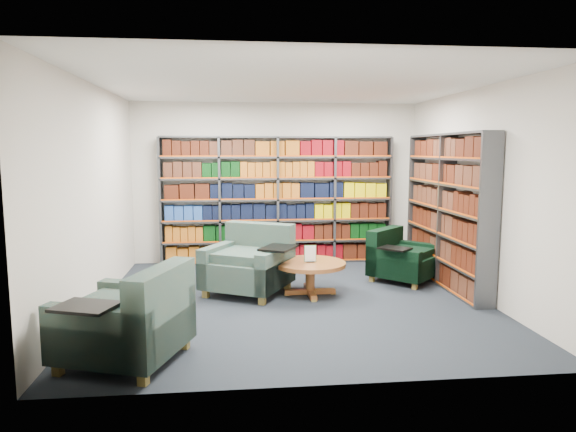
{
  "coord_description": "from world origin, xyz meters",
  "views": [
    {
      "loc": [
        -0.77,
        -6.56,
        1.97
      ],
      "look_at": [
        0.0,
        0.6,
        1.05
      ],
      "focal_mm": 32.0,
      "sensor_mm": 36.0,
      "label": 1
    }
  ],
  "objects": [
    {
      "name": "chair_teal_front",
      "position": [
        -1.71,
        -1.84,
        0.37
      ],
      "size": [
        1.29,
        1.34,
        0.92
      ],
      "color": "#002E3B",
      "rests_on": "ground"
    },
    {
      "name": "chair_green_right",
      "position": [
        1.74,
        0.89,
        0.31
      ],
      "size": [
        1.2,
        1.2,
        0.78
      ],
      "color": "black",
      "rests_on": "ground"
    },
    {
      "name": "coffee_table",
      "position": [
        0.27,
        0.23,
        0.36
      ],
      "size": [
        0.97,
        0.97,
        0.68
      ],
      "color": "brown",
      "rests_on": "ground"
    },
    {
      "name": "chair_teal_left",
      "position": [
        -0.53,
        0.5,
        0.38
      ],
      "size": [
        1.39,
        1.39,
        0.93
      ],
      "color": "#002E3B",
      "rests_on": "ground"
    },
    {
      "name": "bookshelf_right",
      "position": [
        2.34,
        0.6,
        1.1
      ],
      "size": [
        0.28,
        2.5,
        2.2
      ],
      "color": "#47494F",
      "rests_on": "ground"
    },
    {
      "name": "room_shell",
      "position": [
        0.0,
        0.0,
        1.4
      ],
      "size": [
        5.02,
        5.02,
        2.82
      ],
      "color": "black",
      "rests_on": "ground"
    },
    {
      "name": "bookshelf_back",
      "position": [
        0.0,
        2.34,
        1.1
      ],
      "size": [
        4.0,
        0.28,
        2.2
      ],
      "color": "#47494F",
      "rests_on": "ground"
    }
  ]
}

